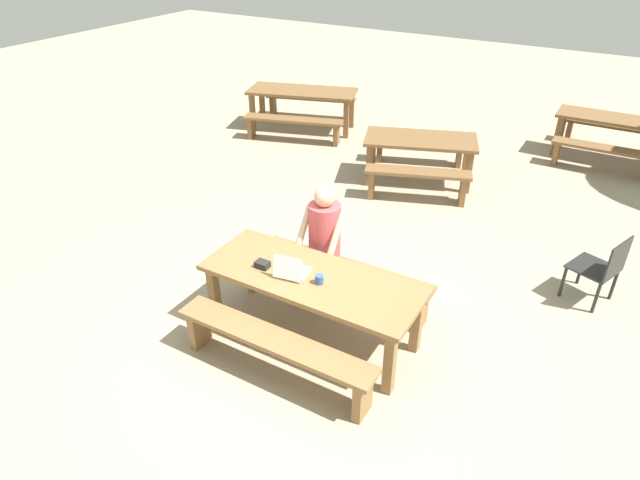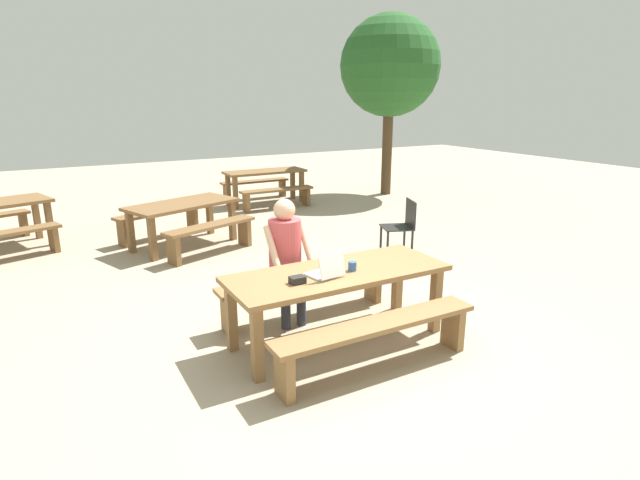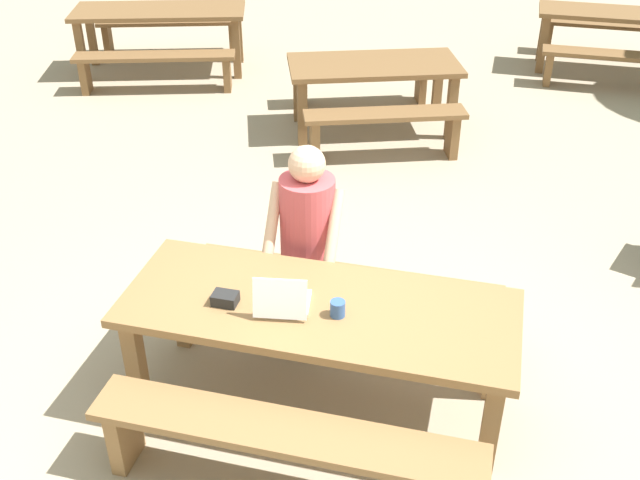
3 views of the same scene
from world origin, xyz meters
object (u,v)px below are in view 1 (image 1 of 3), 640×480
laptop (291,270)px  picnic_table_distant (420,145)px  person_seated (323,234)px  picnic_table_mid (302,96)px  small_pouch (262,264)px  picnic_table_rear (613,125)px  plastic_chair (601,268)px  picnic_table_front (312,284)px  coffee_mug (319,279)px

laptop → picnic_table_distant: (-0.28, 4.08, -0.19)m
person_seated → picnic_table_mid: (-3.02, 4.46, -0.14)m
small_pouch → person_seated: (0.25, 0.75, 0.03)m
person_seated → picnic_table_rear: (2.24, 5.77, -0.18)m
person_seated → plastic_chair: size_ratio=1.63×
small_pouch → plastic_chair: bearing=36.8°
picnic_table_front → picnic_table_distant: size_ratio=1.15×
picnic_table_rear → picnic_table_distant: bearing=-135.2°
picnic_table_front → plastic_chair: plastic_chair is taller
laptop → plastic_chair: laptop is taller
picnic_table_rear → picnic_table_mid: bearing=-165.8°
picnic_table_rear → person_seated: bearing=-111.0°
person_seated → picnic_table_distant: (-0.21, 3.35, -0.19)m
coffee_mug → picnic_table_rear: coffee_mug is taller
picnic_table_rear → picnic_table_distant: size_ratio=0.95×
picnic_table_distant → coffee_mug: bearing=-101.9°
person_seated → plastic_chair: 2.98m
laptop → plastic_chair: size_ratio=0.40×
picnic_table_mid → person_seated: bearing=-73.1°
small_pouch → person_seated: person_seated is taller
coffee_mug → plastic_chair: bearing=42.9°
picnic_table_front → picnic_table_mid: bearing=122.6°
plastic_chair → person_seated: bearing=-41.3°
picnic_table_mid → picnic_table_rear: picnic_table_mid is taller
small_pouch → picnic_table_mid: size_ratio=0.06×
small_pouch → picnic_table_rear: bearing=69.1°
picnic_table_front → coffee_mug: size_ratio=23.81×
picnic_table_front → laptop: laptop is taller
picnic_table_distant → picnic_table_rear: bearing=24.6°
plastic_chair → picnic_table_rear: size_ratio=0.46×
picnic_table_mid → picnic_table_rear: bearing=-3.3°
coffee_mug → picnic_table_rear: size_ratio=0.05×
small_pouch → plastic_chair: (2.86, 2.14, -0.32)m
small_pouch → picnic_table_distant: size_ratio=0.07×
laptop → small_pouch: bearing=-4.4°
person_seated → picnic_table_front: bearing=-69.3°
plastic_chair → picnic_table_mid: size_ratio=0.38×
plastic_chair → picnic_table_distant: plastic_chair is taller
picnic_table_front → coffee_mug: bearing=-28.7°
picnic_table_rear → picnic_table_distant: picnic_table_rear is taller
picnic_table_distant → person_seated: bearing=-106.3°
laptop → plastic_chair: (2.55, 2.11, -0.35)m
picnic_table_front → coffee_mug: 0.20m
coffee_mug → laptop: bearing=-175.8°
plastic_chair → coffee_mug: bearing=-26.5°
coffee_mug → plastic_chair: size_ratio=0.11×
picnic_table_front → laptop: (-0.18, -0.09, 0.15)m
picnic_table_distant → laptop: bearing=-106.1°
picnic_table_mid → picnic_table_distant: size_ratio=1.16×
small_pouch → person_seated: size_ratio=0.10×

